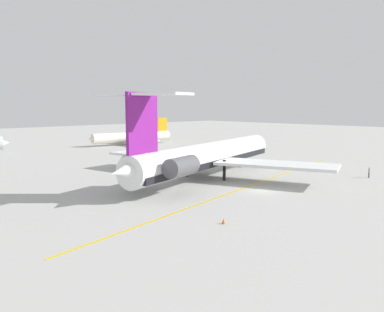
{
  "coord_description": "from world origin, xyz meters",
  "views": [
    {
      "loc": [
        -44.35,
        -31.65,
        11.69
      ],
      "look_at": [
        2.56,
        16.49,
        3.13
      ],
      "focal_mm": 37.26,
      "sensor_mm": 36.0,
      "label": 1
    }
  ],
  "objects_px": {
    "ground_crew_portside": "(369,171)",
    "safety_cone_nose": "(223,221)",
    "main_jetliner": "(205,156)",
    "ground_crew_near_nose": "(204,152)",
    "safety_cone_tail": "(183,152)",
    "airliner_mid_left": "(130,137)",
    "ground_crew_near_tail": "(166,153)"
  },
  "relations": [
    {
      "from": "airliner_mid_left",
      "to": "ground_crew_near_nose",
      "type": "height_order",
      "value": "airliner_mid_left"
    },
    {
      "from": "airliner_mid_left",
      "to": "ground_crew_portside",
      "type": "relative_size",
      "value": 15.32
    },
    {
      "from": "airliner_mid_left",
      "to": "ground_crew_near_nose",
      "type": "bearing_deg",
      "value": 92.22
    },
    {
      "from": "safety_cone_nose",
      "to": "airliner_mid_left",
      "type": "bearing_deg",
      "value": 60.85
    },
    {
      "from": "ground_crew_near_nose",
      "to": "ground_crew_portside",
      "type": "bearing_deg",
      "value": -128.19
    },
    {
      "from": "main_jetliner",
      "to": "safety_cone_tail",
      "type": "xyz_separation_m",
      "value": [
        20.14,
        27.02,
        -3.36
      ]
    },
    {
      "from": "main_jetliner",
      "to": "ground_crew_near_nose",
      "type": "bearing_deg",
      "value": 29.78
    },
    {
      "from": "airliner_mid_left",
      "to": "safety_cone_tail",
      "type": "bearing_deg",
      "value": 91.8
    },
    {
      "from": "ground_crew_near_nose",
      "to": "safety_cone_nose",
      "type": "distance_m",
      "value": 52.04
    },
    {
      "from": "ground_crew_near_tail",
      "to": "safety_cone_tail",
      "type": "distance_m",
      "value": 8.52
    },
    {
      "from": "airliner_mid_left",
      "to": "ground_crew_near_tail",
      "type": "bearing_deg",
      "value": 78.5
    },
    {
      "from": "ground_crew_near_nose",
      "to": "safety_cone_tail",
      "type": "height_order",
      "value": "ground_crew_near_nose"
    },
    {
      "from": "airliner_mid_left",
      "to": "ground_crew_portside",
      "type": "distance_m",
      "value": 72.28
    },
    {
      "from": "ground_crew_near_nose",
      "to": "airliner_mid_left",
      "type": "bearing_deg",
      "value": 44.48
    },
    {
      "from": "safety_cone_tail",
      "to": "main_jetliner",
      "type": "bearing_deg",
      "value": -126.7
    },
    {
      "from": "ground_crew_portside",
      "to": "safety_cone_tail",
      "type": "height_order",
      "value": "ground_crew_portside"
    },
    {
      "from": "ground_crew_near_nose",
      "to": "ground_crew_near_tail",
      "type": "relative_size",
      "value": 1.09
    },
    {
      "from": "airliner_mid_left",
      "to": "safety_cone_tail",
      "type": "distance_m",
      "value": 27.21
    },
    {
      "from": "ground_crew_near_nose",
      "to": "safety_cone_nose",
      "type": "xyz_separation_m",
      "value": [
        -35.98,
        -37.59,
        -0.86
      ]
    },
    {
      "from": "ground_crew_near_nose",
      "to": "ground_crew_portside",
      "type": "xyz_separation_m",
      "value": [
        0.08,
        -37.31,
        -0.06
      ]
    },
    {
      "from": "ground_crew_portside",
      "to": "safety_cone_nose",
      "type": "bearing_deg",
      "value": -82.92
    },
    {
      "from": "safety_cone_nose",
      "to": "safety_cone_tail",
      "type": "bearing_deg",
      "value": 51.06
    },
    {
      "from": "airliner_mid_left",
      "to": "safety_cone_tail",
      "type": "xyz_separation_m",
      "value": [
        -3.6,
        -26.89,
        -2.02
      ]
    },
    {
      "from": "airliner_mid_left",
      "to": "ground_crew_portside",
      "type": "xyz_separation_m",
      "value": [
        -4.32,
        -72.14,
        -1.22
      ]
    },
    {
      "from": "main_jetliner",
      "to": "ground_crew_near_tail",
      "type": "distance_m",
      "value": 26.96
    },
    {
      "from": "ground_crew_near_nose",
      "to": "ground_crew_portside",
      "type": "relative_size",
      "value": 1.05
    },
    {
      "from": "ground_crew_portside",
      "to": "safety_cone_nose",
      "type": "height_order",
      "value": "ground_crew_portside"
    },
    {
      "from": "main_jetliner",
      "to": "ground_crew_near_nose",
      "type": "relative_size",
      "value": 25.13
    },
    {
      "from": "main_jetliner",
      "to": "safety_cone_nose",
      "type": "distance_m",
      "value": 25.12
    },
    {
      "from": "airliner_mid_left",
      "to": "safety_cone_nose",
      "type": "relative_size",
      "value": 47.48
    },
    {
      "from": "ground_crew_near_tail",
      "to": "airliner_mid_left",
      "type": "bearing_deg",
      "value": 68.27
    },
    {
      "from": "main_jetliner",
      "to": "ground_crew_portside",
      "type": "relative_size",
      "value": 26.44
    }
  ]
}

